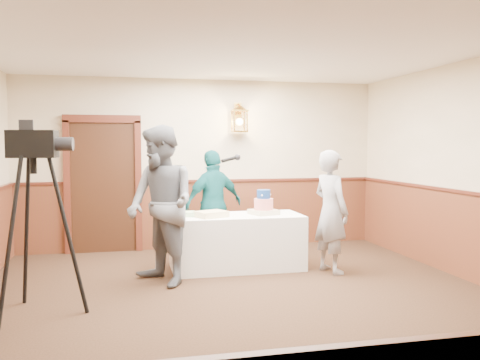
% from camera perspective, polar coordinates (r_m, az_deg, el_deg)
% --- Properties ---
extents(ground, '(7.00, 7.00, 0.00)m').
position_cam_1_polar(ground, '(5.35, 1.52, -14.79)').
color(ground, black).
rests_on(ground, ground).
extents(room_shell, '(6.02, 7.02, 2.81)m').
position_cam_1_polar(room_shell, '(5.50, -0.17, 1.89)').
color(room_shell, '#C2B692').
rests_on(room_shell, ground).
extents(display_table, '(1.80, 0.80, 0.75)m').
position_cam_1_polar(display_table, '(7.10, -0.36, -6.95)').
color(display_table, white).
rests_on(display_table, ground).
extents(tiered_cake, '(0.42, 0.42, 0.34)m').
position_cam_1_polar(tiered_cake, '(7.10, 2.67, -2.79)').
color(tiered_cake, beige).
rests_on(tiered_cake, display_table).
extents(sheet_cake_yellow, '(0.48, 0.43, 0.08)m').
position_cam_1_polar(sheet_cake_yellow, '(6.85, -3.23, -3.84)').
color(sheet_cake_yellow, '#F1CD90').
rests_on(sheet_cake_yellow, display_table).
extents(sheet_cake_green, '(0.29, 0.24, 0.06)m').
position_cam_1_polar(sheet_cake_green, '(6.95, -6.24, -3.82)').
color(sheet_cake_green, '#A1DF9D').
rests_on(sheet_cake_green, display_table).
extents(interviewer, '(1.65, 1.20, 1.97)m').
position_cam_1_polar(interviewer, '(6.28, -8.87, -2.82)').
color(interviewer, slate).
rests_on(interviewer, ground).
extents(baker, '(0.55, 0.69, 1.65)m').
position_cam_1_polar(baker, '(6.93, 10.17, -3.50)').
color(baker, gray).
rests_on(baker, ground).
extents(assistant_p, '(1.04, 0.73, 1.64)m').
position_cam_1_polar(assistant_p, '(7.70, -2.98, -2.73)').
color(assistant_p, '#115558').
rests_on(assistant_p, ground).
extents(tv_camera_rig, '(0.73, 0.68, 1.87)m').
position_cam_1_polar(tv_camera_rig, '(5.51, -21.99, -5.55)').
color(tv_camera_rig, black).
rests_on(tv_camera_rig, ground).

